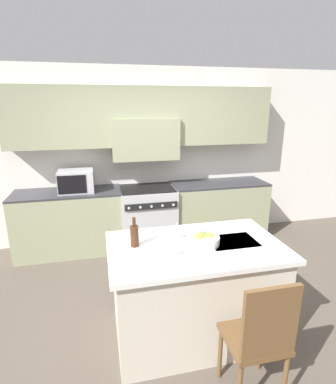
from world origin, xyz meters
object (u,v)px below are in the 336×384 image
Objects in this scene: island_chair at (260,336)px; wine_glass_far at (177,228)px; microwave at (76,181)px; wine_bottle at (134,235)px; wine_glass_near at (172,244)px; fruit_bowl at (204,239)px; range_stove at (148,217)px.

island_chair is 5.82× the size of wine_glass_far.
microwave is 2.14m from wine_glass_far.
wine_bottle is at bearing -174.43° from wine_glass_far.
wine_glass_near is 0.39m from fruit_bowl.
island_chair is at bearing -68.14° from wine_glass_far.
wine_glass_near is at bearing -111.69° from wine_glass_far.
wine_bottle reaches higher than range_stove.
wine_bottle is 0.40m from wine_glass_far.
wine_bottle is at bearing 170.89° from fruit_bowl.
range_stove is 2.04m from wine_bottle.
wine_bottle is (-0.42, -1.91, 0.58)m from range_stove.
wine_glass_near is (0.27, -0.28, 0.02)m from wine_bottle.
fruit_bowl reaches higher than island_chair.
microwave is 2.02m from wine_bottle.
range_stove is 1.20m from microwave.
wine_glass_far is at bearing 147.32° from fruit_bowl.
fruit_bowl is at bearing -9.11° from wine_bottle.
microwave is 1.79× the size of wine_bottle.
range_stove is 3.40× the size of fruit_bowl.
microwave reaches higher than fruit_bowl.
wine_bottle is 1.51× the size of wine_glass_near.
wine_bottle reaches higher than wine_glass_near.
range_stove is 2.81m from island_chair.
fruit_bowl is (0.34, 0.18, -0.08)m from wine_glass_near.
island_chair is (0.35, -2.79, 0.12)m from range_stove.
microwave is at bearing 178.96° from range_stove.
wine_bottle is (0.61, -1.93, -0.05)m from microwave.
microwave is 3.16m from island_chair.
wine_glass_near is (0.88, -2.21, -0.03)m from microwave.
fruit_bowl is at bearing -32.68° from wine_glass_far.
wine_bottle is at bearing -102.35° from range_stove.
wine_glass_far is at bearing 111.86° from island_chair.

